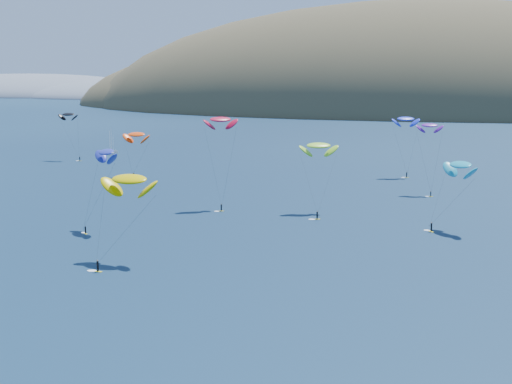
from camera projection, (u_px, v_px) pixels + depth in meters
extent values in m
plane|color=black|center=(143.00, 375.00, 88.38)|extent=(2800.00, 2800.00, 0.00)
ellipsoid|color=#3D3526|center=(417.00, 123.00, 620.69)|extent=(600.00, 300.00, 210.00)
ellipsoid|color=#3D3526|center=(248.00, 112.00, 686.46)|extent=(340.00, 240.00, 120.00)
ellipsoid|color=slate|center=(29.00, 97.00, 929.11)|extent=(400.00, 240.00, 60.00)
ellipsoid|color=slate|center=(115.00, 99.00, 857.42)|extent=(240.00, 180.00, 44.00)
cube|color=silver|center=(111.00, 153.00, 307.02)|extent=(5.20, 8.08, 0.95)
cylinder|color=silver|center=(111.00, 140.00, 306.54)|extent=(0.15, 0.15, 11.08)
cube|color=yellow|center=(134.00, 179.00, 239.91)|extent=(1.70, 0.80, 0.09)
cylinder|color=black|center=(134.00, 176.00, 239.73)|extent=(0.38, 0.38, 1.75)
sphere|color=#8C6047|center=(134.00, 173.00, 239.55)|extent=(0.29, 0.29, 0.29)
ellipsoid|color=#FF450B|center=(136.00, 134.00, 242.36)|extent=(10.85, 6.68, 5.64)
cube|color=yellow|center=(98.00, 272.00, 132.55)|extent=(1.71, 0.72, 0.09)
cylinder|color=black|center=(98.00, 266.00, 132.36)|extent=(0.39, 0.39, 1.77)
sphere|color=#8C6047|center=(98.00, 261.00, 132.18)|extent=(0.30, 0.30, 0.30)
ellipsoid|color=#DABE00|center=(129.00, 179.00, 138.51)|extent=(12.38, 7.09, 6.54)
cube|color=yellow|center=(317.00, 219.00, 177.31)|extent=(1.66, 0.96, 0.09)
cylinder|color=black|center=(317.00, 215.00, 177.13)|extent=(0.38, 0.38, 1.71)
sphere|color=#8C6047|center=(317.00, 211.00, 176.96)|extent=(0.29, 0.29, 0.29)
ellipsoid|color=#98DD2D|center=(319.00, 145.00, 185.10)|extent=(10.59, 7.39, 5.39)
cube|color=yellow|center=(407.00, 177.00, 243.01)|extent=(1.52, 0.84, 0.08)
cylinder|color=black|center=(407.00, 175.00, 242.84)|extent=(0.34, 0.34, 1.56)
sphere|color=#8C6047|center=(407.00, 172.00, 242.68)|extent=(0.26, 0.26, 0.26)
ellipsoid|color=#1D33DA|center=(406.00, 119.00, 242.67)|extent=(9.95, 6.74, 5.08)
cube|color=yellow|center=(431.00, 232.00, 164.22)|extent=(1.37, 1.59, 0.09)
cylinder|color=black|center=(431.00, 227.00, 164.04)|extent=(0.38, 0.38, 1.75)
sphere|color=#8C6047|center=(432.00, 223.00, 163.86)|extent=(0.29, 0.29, 0.29)
ellipsoid|color=#1491B0|center=(460.00, 165.00, 164.19)|extent=(10.07, 11.11, 5.76)
cube|color=yellow|center=(431.00, 197.00, 207.88)|extent=(1.29, 0.45, 0.07)
cylinder|color=black|center=(431.00, 194.00, 207.74)|extent=(0.30, 0.30, 1.36)
sphere|color=#8C6047|center=(431.00, 191.00, 207.60)|extent=(0.23, 0.23, 0.23)
ellipsoid|color=#56138F|center=(430.00, 125.00, 210.95)|extent=(7.70, 3.95, 4.18)
cube|color=yellow|center=(221.00, 211.00, 187.24)|extent=(1.49, 1.17, 0.08)
cylinder|color=black|center=(221.00, 208.00, 187.08)|extent=(0.35, 0.35, 1.60)
sphere|color=#8C6047|center=(221.00, 204.00, 186.91)|extent=(0.27, 0.27, 0.27)
ellipsoid|color=#B30E2E|center=(221.00, 119.00, 189.77)|extent=(9.81, 8.36, 5.01)
cube|color=yellow|center=(86.00, 234.00, 162.23)|extent=(1.31, 1.20, 0.08)
cylinder|color=black|center=(85.00, 230.00, 162.08)|extent=(0.32, 0.32, 1.48)
sphere|color=#8C6047|center=(85.00, 226.00, 161.92)|extent=(0.25, 0.25, 0.25)
ellipsoid|color=#1F2A99|center=(106.00, 152.00, 164.49)|extent=(9.48, 8.93, 4.97)
cube|color=yellow|center=(80.00, 161.00, 284.73)|extent=(1.38, 0.41, 0.08)
cylinder|color=black|center=(80.00, 159.00, 284.58)|extent=(0.32, 0.32, 1.48)
sphere|color=#8C6047|center=(80.00, 157.00, 284.43)|extent=(0.25, 0.25, 0.25)
ellipsoid|color=black|center=(68.00, 114.00, 286.09)|extent=(8.08, 3.78, 4.50)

